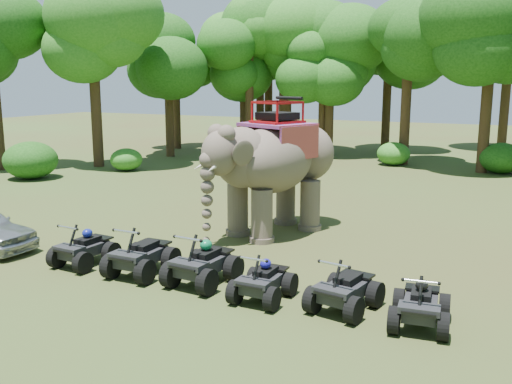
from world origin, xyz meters
TOP-DOWN VIEW (x-y plane):
  - ground at (0.00, 0.00)m, footprint 110.00×110.00m
  - elephant at (-0.69, 4.02)m, footprint 4.06×5.66m
  - atv_0 at (-3.93, -1.29)m, footprint 1.27×1.68m
  - atv_1 at (-2.09, -1.23)m, footprint 1.31×1.78m
  - atv_2 at (-0.31, -1.15)m, footprint 1.43×1.88m
  - atv_3 at (1.45, -1.44)m, footprint 1.14×1.55m
  - atv_4 at (3.29, -1.20)m, footprint 1.46×1.82m
  - atv_5 at (4.91, -1.36)m, footprint 1.32×1.70m
  - tree_0 at (0.00, 21.23)m, footprint 6.44×6.44m
  - tree_1 at (4.42, 19.95)m, footprint 6.61×6.61m
  - tree_22 at (-15.59, 12.76)m, footprint 6.84×6.84m
  - tree_23 at (-14.35, 18.20)m, footprint 5.64×5.64m
  - tree_24 at (-10.29, 21.60)m, footprint 5.57×5.57m
  - tree_25 at (-5.07, 22.58)m, footprint 6.09×6.09m
  - tree_26 at (4.92, 29.86)m, footprint 7.13×7.13m
  - tree_28 at (-2.49, 27.21)m, footprint 6.45×6.45m
  - tree_29 at (-8.82, 23.84)m, footprint 6.58×6.58m
  - tree_30 at (-16.30, 22.00)m, footprint 5.19×5.19m
  - tree_31 at (-12.04, 24.23)m, footprint 6.94×6.94m
  - tree_32 at (-5.59, 22.72)m, footprint 5.04×5.04m
  - tree_33 at (-8.55, 23.87)m, footprint 7.26×7.26m
  - tree_34 at (-11.29, 25.37)m, footprint 6.39×6.39m
  - tree_35 at (-11.47, 27.25)m, footprint 6.89×6.89m

SIDE VIEW (x-z plane):
  - ground at x=0.00m, z-range 0.00..0.00m
  - atv_3 at x=1.45m, z-range 0.00..1.14m
  - atv_5 at x=4.91m, z-range 0.00..1.17m
  - atv_0 at x=-3.93m, z-range 0.00..1.19m
  - atv_4 at x=3.29m, z-range 0.00..1.22m
  - atv_1 at x=-2.09m, z-range 0.00..1.31m
  - atv_2 at x=-0.31m, z-range 0.00..1.33m
  - elephant at x=-0.69m, z-range 0.00..4.35m
  - tree_32 at x=-5.59m, z-range 0.00..7.19m
  - tree_30 at x=-16.30m, z-range 0.00..7.42m
  - tree_24 at x=-10.29m, z-range 0.00..7.95m
  - tree_23 at x=-14.35m, z-range 0.00..8.06m
  - tree_25 at x=-5.07m, z-range 0.00..8.70m
  - tree_34 at x=-11.29m, z-range 0.00..9.13m
  - tree_0 at x=0.00m, z-range 0.00..9.20m
  - tree_28 at x=-2.49m, z-range 0.00..9.22m
  - tree_29 at x=-8.82m, z-range 0.00..9.40m
  - tree_1 at x=4.42m, z-range 0.00..9.45m
  - tree_22 at x=-15.59m, z-range 0.00..9.77m
  - tree_35 at x=-11.47m, z-range 0.00..9.85m
  - tree_31 at x=-12.04m, z-range 0.00..9.91m
  - tree_26 at x=4.92m, z-range 0.00..10.19m
  - tree_33 at x=-8.55m, z-range 0.00..10.37m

